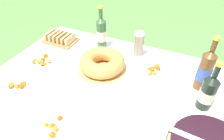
# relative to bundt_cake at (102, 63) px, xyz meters

# --- Properties ---
(garden_table) EXTENTS (1.62, 1.13, 0.71)m
(garden_table) POSITION_rel_bundt_cake_xyz_m (0.16, -0.16, -0.12)
(garden_table) COLOR brown
(garden_table) RESTS_ON ground_plane
(tablecloth) EXTENTS (1.63, 1.14, 0.10)m
(tablecloth) POSITION_rel_bundt_cake_xyz_m (0.16, -0.16, -0.07)
(tablecloth) COLOR white
(tablecloth) RESTS_ON garden_table
(bundt_cake) EXTENTS (0.34, 0.34, 0.11)m
(bundt_cake) POSITION_rel_bundt_cake_xyz_m (0.00, 0.00, 0.00)
(bundt_cake) COLOR tan
(bundt_cake) RESTS_ON tablecloth
(cup_stack) EXTENTS (0.07, 0.07, 0.19)m
(cup_stack) POSITION_rel_bundt_cake_xyz_m (0.17, 0.26, 0.04)
(cup_stack) COLOR beige
(cup_stack) RESTS_ON tablecloth
(cider_bottle_green) EXTENTS (0.08, 0.08, 0.33)m
(cider_bottle_green) POSITION_rel_bundt_cake_xyz_m (-0.13, 0.25, 0.07)
(cider_bottle_green) COLOR #2D562D
(cider_bottle_green) RESTS_ON tablecloth
(cider_bottle_amber) EXTENTS (0.08, 0.08, 0.35)m
(cider_bottle_amber) POSITION_rel_bundt_cake_xyz_m (0.62, 0.09, 0.08)
(cider_bottle_amber) COLOR brown
(cider_bottle_amber) RESTS_ON tablecloth
(juice_bottle_red) EXTENTS (0.08, 0.08, 0.30)m
(juice_bottle_red) POSITION_rel_bundt_cake_xyz_m (0.66, -0.07, 0.06)
(juice_bottle_red) COLOR black
(juice_bottle_red) RESTS_ON tablecloth
(snack_plate_near) EXTENTS (0.21, 0.21, 0.06)m
(snack_plate_near) POSITION_rel_bundt_cake_xyz_m (0.00, -0.53, -0.04)
(snack_plate_near) COLOR white
(snack_plate_near) RESTS_ON tablecloth
(snack_plate_left) EXTENTS (0.19, 0.19, 0.06)m
(snack_plate_left) POSITION_rel_bundt_cake_xyz_m (-0.37, -0.39, -0.04)
(snack_plate_left) COLOR white
(snack_plate_left) RESTS_ON tablecloth
(snack_plate_right) EXTENTS (0.23, 0.23, 0.06)m
(snack_plate_right) POSITION_rel_bundt_cake_xyz_m (-0.42, -0.12, -0.04)
(snack_plate_right) COLOR white
(snack_plate_right) RESTS_ON tablecloth
(snack_plate_far) EXTENTS (0.21, 0.21, 0.06)m
(snack_plate_far) POSITION_rel_bundt_cake_xyz_m (0.32, 0.11, -0.04)
(snack_plate_far) COLOR white
(snack_plate_far) RESTS_ON tablecloth
(bread_board) EXTENTS (0.26, 0.18, 0.07)m
(bread_board) POSITION_rel_bundt_cake_xyz_m (-0.48, 0.18, -0.03)
(bread_board) COLOR olive
(bread_board) RESTS_ON tablecloth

